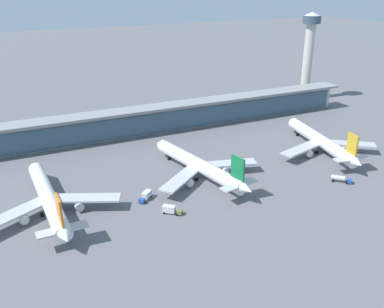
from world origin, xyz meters
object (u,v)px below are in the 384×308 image
Objects in this scene: service_truck_near_nose_olive at (171,210)px; control_tower at (309,49)px; airliner_right_stand at (322,141)px; airliner_centre_stand at (200,166)px; service_truck_mid_apron_blue at (146,196)px; service_truck_under_wing_blue at (341,179)px; airliner_left_stand at (49,199)px; service_truck_by_tail_yellow at (56,225)px.

service_truck_near_nose_olive is 183.01m from control_tower.
control_tower is (55.54, 81.95, 29.57)m from airliner_right_stand.
service_truck_mid_apron_blue is at bearing -162.47° from airliner_centre_stand.
service_truck_under_wing_blue is at bearing -29.69° from airliner_centre_stand.
control_tower reaches higher than airliner_left_stand.
service_truck_under_wing_blue is (115.30, -26.88, -3.87)m from airliner_left_stand.
airliner_centre_stand is 67.30m from airliner_right_stand.
airliner_centre_stand is at bearing 2.52° from airliner_left_stand.
service_truck_mid_apron_blue is (-27.93, -8.82, -3.88)m from airliner_centre_stand.
service_truck_mid_apron_blue is 179.37m from control_tower.
airliner_right_stand is 103.32m from control_tower.
service_truck_by_tail_yellow is at bearing 172.26° from service_truck_under_wing_blue.
airliner_left_stand is 36.07m from service_truck_mid_apron_blue.
airliner_centre_stand is 10.08× the size of service_truck_by_tail_yellow.
control_tower is at bearing 24.59° from airliner_left_stand.
airliner_centre_stand is at bearing 12.56° from service_truck_by_tail_yellow.
service_truck_by_tail_yellow is 212.16m from control_tower.
airliner_left_stand is 8.61× the size of service_truck_under_wing_blue.
airliner_centre_stand is 8.56× the size of service_truck_under_wing_blue.
airliner_right_stand is 10.11× the size of service_truck_by_tail_yellow.
service_truck_under_wing_blue is 82.62m from service_truck_mid_apron_blue.
airliner_left_stand is 9.59× the size of service_truck_mid_apron_blue.
airliner_right_stand is 1.03× the size of control_tower.
service_truck_under_wing_blue is at bearing -13.12° from airliner_left_stand.
airliner_centre_stand is 150.84m from control_tower.
service_truck_under_wing_blue is at bearing -122.29° from control_tower.
airliner_centre_stand is at bearing -179.61° from airliner_right_stand.
service_truck_near_nose_olive is (-23.07, -22.89, -3.88)m from airliner_centre_stand.
airliner_left_stand reaches higher than service_truck_under_wing_blue.
airliner_left_stand is at bearing -155.41° from control_tower.
airliner_right_stand reaches higher than service_truck_near_nose_olive.
service_truck_under_wing_blue is at bearing -14.61° from service_truck_mid_apron_blue.
airliner_left_stand is 118.46m from service_truck_under_wing_blue.
airliner_right_stand is at bearing 6.34° from service_truck_by_tail_yellow.
service_truck_mid_apron_blue is (-79.95, 20.84, -0.02)m from service_truck_under_wing_blue.
service_truck_near_nose_olive is at bearing -165.52° from airliner_right_stand.
airliner_centre_stand and airliner_right_stand have the same top height.
airliner_centre_stand reaches higher than service_truck_under_wing_blue.
service_truck_by_tail_yellow is at bearing -171.55° from service_truck_mid_apron_blue.
service_truck_near_nose_olive is 1.02× the size of service_truck_mid_apron_blue.
service_truck_mid_apron_blue reaches higher than service_truck_by_tail_yellow.
control_tower reaches higher than service_truck_by_tail_yellow.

